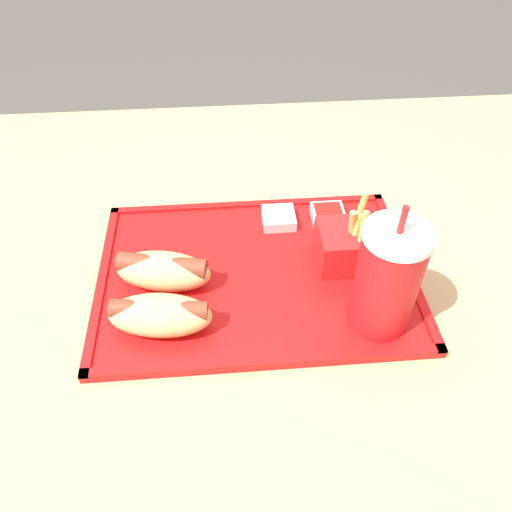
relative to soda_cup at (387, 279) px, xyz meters
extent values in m
plane|color=#4C4742|center=(0.18, -0.07, -0.84)|extent=(8.00, 8.00, 0.00)
cube|color=tan|center=(0.18, -0.07, -0.46)|extent=(1.44, 1.04, 0.75)
cube|color=red|center=(0.15, -0.10, -0.08)|extent=(0.43, 0.31, 0.01)
cube|color=red|center=(0.15, -0.24, -0.07)|extent=(0.43, 0.01, 0.00)
cube|color=red|center=(0.15, 0.05, -0.07)|extent=(0.43, 0.01, 0.00)
cube|color=red|center=(-0.07, -0.10, -0.07)|extent=(0.01, 0.31, 0.00)
cube|color=red|center=(0.36, -0.10, -0.07)|extent=(0.01, 0.31, 0.00)
cylinder|color=red|center=(0.00, 0.00, 0.00)|extent=(0.08, 0.08, 0.14)
cylinder|color=white|center=(0.00, 0.00, 0.07)|extent=(0.08, 0.08, 0.01)
cylinder|color=red|center=(0.00, 0.00, 0.09)|extent=(0.01, 0.01, 0.03)
ellipsoid|color=#DBB270|center=(0.27, -0.01, -0.05)|extent=(0.13, 0.07, 0.05)
cylinder|color=brown|center=(0.27, -0.01, -0.04)|extent=(0.12, 0.04, 0.02)
ellipsoid|color=#DBB270|center=(0.27, -0.08, -0.05)|extent=(0.14, 0.08, 0.05)
cylinder|color=brown|center=(0.27, -0.08, -0.04)|extent=(0.12, 0.05, 0.03)
cube|color=red|center=(0.01, -0.11, -0.05)|extent=(0.09, 0.07, 0.06)
cylinder|color=#EACC60|center=(0.01, -0.09, -0.01)|extent=(0.01, 0.02, 0.08)
cylinder|color=#EACC60|center=(0.01, -0.10, -0.02)|extent=(0.02, 0.02, 0.06)
cylinder|color=#EACC60|center=(0.00, -0.13, -0.01)|extent=(0.02, 0.01, 0.08)
cylinder|color=#EACC60|center=(0.02, -0.10, -0.01)|extent=(0.02, 0.02, 0.06)
cube|color=silver|center=(0.10, -0.20, -0.07)|extent=(0.05, 0.05, 0.02)
cube|color=white|center=(0.10, -0.20, -0.06)|extent=(0.04, 0.04, 0.00)
cube|color=silver|center=(0.03, -0.20, -0.07)|extent=(0.05, 0.05, 0.02)
cube|color=#B21914|center=(0.03, -0.20, -0.06)|extent=(0.04, 0.04, 0.00)
camera|label=1|loc=(0.18, 0.38, 0.42)|focal=35.00mm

